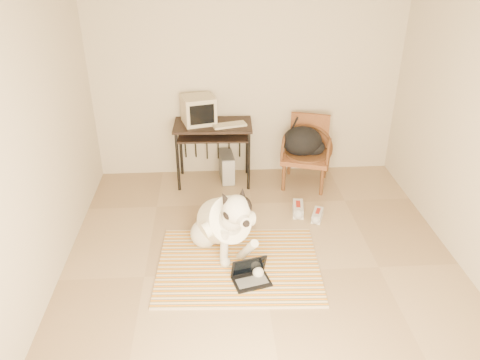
{
  "coord_description": "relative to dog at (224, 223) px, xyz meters",
  "views": [
    {
      "loc": [
        -0.46,
        -3.64,
        3.0
      ],
      "look_at": [
        -0.2,
        0.43,
        0.81
      ],
      "focal_mm": 35.0,
      "sensor_mm": 36.0,
      "label": 1
    }
  ],
  "objects": [
    {
      "name": "pc_tower",
      "position": [
        0.09,
        1.61,
        -0.16
      ],
      "size": [
        0.21,
        0.42,
        0.38
      ],
      "color": "#525255",
      "rests_on": "floor"
    },
    {
      "name": "wall_back",
      "position": [
        0.37,
        1.88,
        1.0
      ],
      "size": [
        4.5,
        0.0,
        4.5
      ],
      "primitive_type": "plane",
      "rotation": [
        1.57,
        0.0,
        0.0
      ],
      "color": "#C1B29E",
      "rests_on": "floor"
    },
    {
      "name": "sneaker_right",
      "position": [
        1.11,
        0.57,
        -0.31
      ],
      "size": [
        0.2,
        0.29,
        0.09
      ],
      "color": "silver",
      "rests_on": "floor"
    },
    {
      "name": "crt_monitor",
      "position": [
        -0.26,
        1.62,
        0.64
      ],
      "size": [
        0.47,
        0.45,
        0.35
      ],
      "color": "tan",
      "rests_on": "computer_desk"
    },
    {
      "name": "laptop",
      "position": [
        0.23,
        -0.5,
        -0.28
      ],
      "size": [
        0.4,
        0.33,
        0.24
      ],
      "color": "black",
      "rests_on": "rug"
    },
    {
      "name": "computer_desk",
      "position": [
        -0.08,
        1.56,
        0.35
      ],
      "size": [
        1.01,
        0.59,
        0.82
      ],
      "color": "black",
      "rests_on": "floor"
    },
    {
      "name": "dog",
      "position": [
        0.0,
        0.0,
        0.0
      ],
      "size": [
        0.73,
        1.08,
        0.89
      ],
      "color": "silver",
      "rests_on": "rug"
    },
    {
      "name": "rug",
      "position": [
        0.13,
        -0.26,
        -0.34
      ],
      "size": [
        1.67,
        1.31,
        0.02
      ],
      "color": "orange",
      "rests_on": "floor"
    },
    {
      "name": "desk_keyboard",
      "position": [
        0.13,
        1.49,
        0.48
      ],
      "size": [
        0.44,
        0.26,
        0.03
      ],
      "primitive_type": "cube",
      "rotation": [
        0.0,
        0.0,
        0.26
      ],
      "color": "tan",
      "rests_on": "computer_desk"
    },
    {
      "name": "sneaker_left",
      "position": [
        0.91,
        0.71,
        -0.31
      ],
      "size": [
        0.17,
        0.33,
        0.11
      ],
      "color": "silver",
      "rests_on": "floor"
    },
    {
      "name": "wall_left",
      "position": [
        -1.63,
        -0.37,
        1.0
      ],
      "size": [
        0.0,
        4.5,
        4.5
      ],
      "primitive_type": "plane",
      "rotation": [
        1.57,
        0.0,
        1.57
      ],
      "color": "#C1B29E",
      "rests_on": "floor"
    },
    {
      "name": "rattan_chair",
      "position": [
        1.13,
        1.47,
        0.1
      ],
      "size": [
        0.73,
        0.72,
        0.89
      ],
      "color": "brown",
      "rests_on": "floor"
    },
    {
      "name": "backpack",
      "position": [
        1.08,
        1.46,
        0.23
      ],
      "size": [
        0.56,
        0.43,
        0.38
      ],
      "color": "black",
      "rests_on": "rattan_chair"
    },
    {
      "name": "floor",
      "position": [
        0.37,
        -0.37,
        -0.35
      ],
      "size": [
        4.5,
        4.5,
        0.0
      ],
      "primitive_type": "plane",
      "color": "#977C5C",
      "rests_on": "ground"
    }
  ]
}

